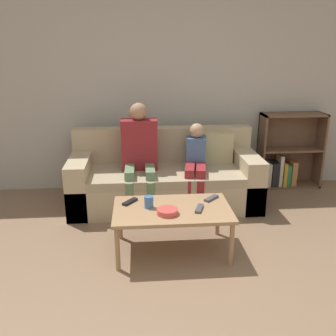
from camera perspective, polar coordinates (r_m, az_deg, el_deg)
The scene contains 12 objects.
ground_plane at distance 2.68m, azimuth 6.49°, elevation -23.06°, with size 22.00×22.00×0.00m, color #84664C.
wall_back at distance 4.69m, azimuth 0.72°, elevation 12.57°, with size 12.00×0.06×2.60m.
couch at distance 4.31m, azimuth -0.41°, elevation -1.80°, with size 2.11×0.86×0.84m.
bookshelf at distance 5.07m, azimuth 17.38°, elevation 1.53°, with size 0.79×0.28×0.95m.
coffee_table at distance 3.28m, azimuth 0.64°, elevation -6.75°, with size 1.02×0.62×0.42m.
person_adult at distance 4.11m, azimuth -4.37°, elevation 2.82°, with size 0.40×0.61×1.17m.
person_child at distance 4.14m, azimuth 4.24°, elevation 0.90°, with size 0.31×0.63×0.94m.
cup_near at distance 3.25m, azimuth -2.94°, elevation -5.20°, with size 0.08×0.08×0.10m.
tv_remote_0 at distance 3.24m, azimuth 4.79°, elevation -6.17°, with size 0.10×0.18×0.02m.
tv_remote_1 at distance 3.38m, azimuth -5.81°, elevation -5.12°, with size 0.14×0.16×0.02m.
tv_remote_2 at distance 3.45m, azimuth 6.61°, elevation -4.61°, with size 0.16×0.15×0.02m.
snack_bowl at distance 3.14m, azimuth -0.09°, elevation -6.64°, with size 0.18×0.18×0.05m.
Camera 1 is at (-0.44, -1.97, 1.76)m, focal length 40.00 mm.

